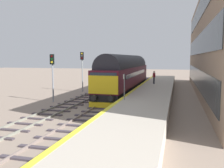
{
  "coord_description": "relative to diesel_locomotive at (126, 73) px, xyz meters",
  "views": [
    {
      "loc": [
        6.1,
        -24.6,
        4.29
      ],
      "look_at": [
        0.2,
        -2.7,
        1.88
      ],
      "focal_mm": 39.14,
      "sensor_mm": 36.0,
      "label": 1
    }
  ],
  "objects": [
    {
      "name": "platform_number_sign",
      "position": [
        2.1,
        -10.55,
        -0.13
      ],
      "size": [
        0.1,
        0.44,
        2.04
      ],
      "color": "slate",
      "rests_on": "station_platform"
    },
    {
      "name": "signal_post_far",
      "position": [
        -5.59,
        -0.16,
        0.73
      ],
      "size": [
        0.44,
        0.22,
        5.06
      ],
      "color": "gray",
      "rests_on": "ground"
    },
    {
      "name": "ground_plane",
      "position": [
        -0.0,
        -4.45,
        -2.49
      ],
      "size": [
        140.0,
        140.0,
        0.0
      ],
      "primitive_type": "plane",
      "color": "gray",
      "rests_on": "ground"
    },
    {
      "name": "waiting_passenger",
      "position": [
        3.21,
        2.33,
        -0.49
      ],
      "size": [
        0.45,
        0.47,
        1.64
      ],
      "rotation": [
        0.0,
        0.0,
        2.02
      ],
      "color": "#252932",
      "rests_on": "station_platform"
    },
    {
      "name": "signal_post_mid",
      "position": [
        -5.59,
        -7.79,
        0.51
      ],
      "size": [
        0.44,
        0.22,
        4.67
      ],
      "color": "gray",
      "rests_on": "ground"
    },
    {
      "name": "diesel_locomotive",
      "position": [
        0.0,
        0.0,
        0.0
      ],
      "size": [
        2.74,
        19.12,
        4.68
      ],
      "color": "black",
      "rests_on": "ground"
    },
    {
      "name": "station_building",
      "position": [
        10.72,
        1.01,
        3.11
      ],
      "size": [
        4.92,
        35.93,
        11.19
      ],
      "color": "#91755E",
      "rests_on": "ground"
    },
    {
      "name": "track_adjacent_west",
      "position": [
        -3.39,
        -4.45,
        -2.43
      ],
      "size": [
        2.5,
        60.0,
        0.15
      ],
      "color": "gray",
      "rests_on": "ground"
    },
    {
      "name": "station_platform",
      "position": [
        3.6,
        -4.45,
        -1.99
      ],
      "size": [
        4.0,
        44.0,
        1.01
      ],
      "color": "#BAB0A0",
      "rests_on": "ground"
    },
    {
      "name": "track_main",
      "position": [
        -0.0,
        -4.45,
        -2.43
      ],
      "size": [
        2.5,
        60.0,
        0.15
      ],
      "color": "gray",
      "rests_on": "ground"
    }
  ]
}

